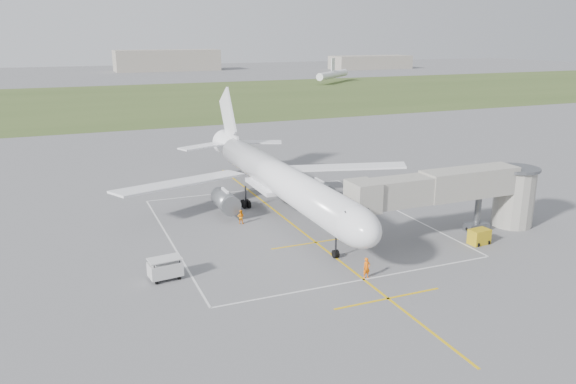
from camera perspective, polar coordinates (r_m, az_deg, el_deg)
name	(u,v)px	position (r m, az deg, el deg)	size (l,w,h in m)	color
ground	(280,215)	(67.71, -0.77, -2.35)	(700.00, 700.00, 0.00)	#5E5D60
grass_strip	(133,101)	(192.43, -15.46, 8.94)	(700.00, 120.00, 0.02)	#3D4F22
apron_markings	(300,230)	(62.63, 1.21, -3.87)	(28.20, 60.00, 0.01)	gold
airliner	(278,178)	(67.15, -1.02, 1.40)	(38.93, 46.75, 13.52)	white
jet_bridge	(463,192)	(63.01, 17.34, 0.03)	(23.40, 5.00, 7.20)	gray
gpu_unit	(479,237)	(61.64, 18.86, -4.32)	(2.22, 1.66, 1.58)	#B89917
baggage_cart	(165,269)	(51.33, -12.37, -7.60)	(3.03, 2.03, 1.98)	silver
ramp_worker_nose	(367,268)	(50.90, 7.99, -7.65)	(0.70, 0.46, 1.92)	#FF6708
ramp_worker_wing	(241,217)	(64.70, -4.83, -2.51)	(0.80, 0.62, 1.64)	orange
distant_hangars	(66,65)	(325.46, -21.62, 11.91)	(345.00, 49.00, 12.00)	gray
distant_aircraft	(154,81)	(226.05, -13.46, 10.93)	(183.56, 35.22, 8.85)	white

